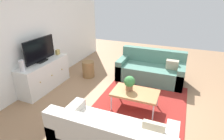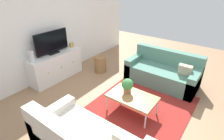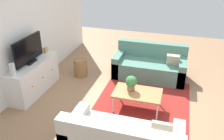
{
  "view_description": "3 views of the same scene",
  "coord_description": "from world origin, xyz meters",
  "px_view_note": "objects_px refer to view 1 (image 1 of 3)",
  "views": [
    {
      "loc": [
        -3.29,
        -0.86,
        2.32
      ],
      "look_at": [
        0.0,
        0.48,
        0.77
      ],
      "focal_mm": 29.52,
      "sensor_mm": 36.0,
      "label": 1
    },
    {
      "loc": [
        -2.59,
        -1.44,
        2.44
      ],
      "look_at": [
        0.0,
        0.48,
        0.77
      ],
      "focal_mm": 28.55,
      "sensor_mm": 36.0,
      "label": 2
    },
    {
      "loc": [
        -4.0,
        -0.72,
        2.87
      ],
      "look_at": [
        0.0,
        0.48,
        0.77
      ],
      "focal_mm": 37.92,
      "sensor_mm": 36.0,
      "label": 3
    }
  ],
  "objects_px": {
    "flat_screen_tv": "(40,50)",
    "mantel_clock": "(58,52)",
    "couch_right_side": "(151,70)",
    "tv_console": "(45,75)",
    "potted_plant": "(129,83)",
    "coffee_table": "(135,93)",
    "glass_vase": "(22,66)",
    "wicker_basket": "(88,69)"
  },
  "relations": [
    {
      "from": "glass_vase",
      "to": "wicker_basket",
      "type": "distance_m",
      "value": 1.84
    },
    {
      "from": "potted_plant",
      "to": "glass_vase",
      "type": "xyz_separation_m",
      "value": [
        -0.63,
        2.2,
        0.28
      ]
    },
    {
      "from": "tv_console",
      "to": "coffee_table",
      "type": "bearing_deg",
      "value": -90.11
    },
    {
      "from": "potted_plant",
      "to": "tv_console",
      "type": "xyz_separation_m",
      "value": [
        -0.04,
        2.2,
        -0.21
      ]
    },
    {
      "from": "couch_right_side",
      "to": "flat_screen_tv",
      "type": "distance_m",
      "value": 2.92
    },
    {
      "from": "coffee_table",
      "to": "flat_screen_tv",
      "type": "bearing_deg",
      "value": 89.89
    },
    {
      "from": "flat_screen_tv",
      "to": "mantel_clock",
      "type": "height_order",
      "value": "flat_screen_tv"
    },
    {
      "from": "tv_console",
      "to": "couch_right_side",
      "type": "bearing_deg",
      "value": -57.67
    },
    {
      "from": "coffee_table",
      "to": "glass_vase",
      "type": "height_order",
      "value": "glass_vase"
    },
    {
      "from": "flat_screen_tv",
      "to": "wicker_basket",
      "type": "relative_size",
      "value": 2.03
    },
    {
      "from": "couch_right_side",
      "to": "tv_console",
      "type": "xyz_separation_m",
      "value": [
        -1.5,
        2.37,
        0.08
      ]
    },
    {
      "from": "couch_right_side",
      "to": "tv_console",
      "type": "relative_size",
      "value": 1.22
    },
    {
      "from": "coffee_table",
      "to": "mantel_clock",
      "type": "height_order",
      "value": "mantel_clock"
    },
    {
      "from": "potted_plant",
      "to": "tv_console",
      "type": "height_order",
      "value": "tv_console"
    },
    {
      "from": "couch_right_side",
      "to": "wicker_basket",
      "type": "distance_m",
      "value": 1.77
    },
    {
      "from": "wicker_basket",
      "to": "mantel_clock",
      "type": "bearing_deg",
      "value": 120.99
    },
    {
      "from": "tv_console",
      "to": "glass_vase",
      "type": "relative_size",
      "value": 5.8
    },
    {
      "from": "couch_right_side",
      "to": "coffee_table",
      "type": "xyz_separation_m",
      "value": [
        -1.51,
        0.03,
        0.08
      ]
    },
    {
      "from": "potted_plant",
      "to": "mantel_clock",
      "type": "relative_size",
      "value": 2.39
    },
    {
      "from": "couch_right_side",
      "to": "coffee_table",
      "type": "distance_m",
      "value": 1.51
    },
    {
      "from": "potted_plant",
      "to": "mantel_clock",
      "type": "xyz_separation_m",
      "value": [
        0.56,
        2.2,
        0.22
      ]
    },
    {
      "from": "coffee_table",
      "to": "tv_console",
      "type": "relative_size",
      "value": 0.66
    },
    {
      "from": "flat_screen_tv",
      "to": "mantel_clock",
      "type": "relative_size",
      "value": 7.14
    },
    {
      "from": "tv_console",
      "to": "mantel_clock",
      "type": "relative_size",
      "value": 11.02
    },
    {
      "from": "coffee_table",
      "to": "tv_console",
      "type": "xyz_separation_m",
      "value": [
        0.0,
        2.34,
        -0.0
      ]
    },
    {
      "from": "tv_console",
      "to": "wicker_basket",
      "type": "distance_m",
      "value": 1.22
    },
    {
      "from": "glass_vase",
      "to": "mantel_clock",
      "type": "bearing_deg",
      "value": 0.0
    },
    {
      "from": "potted_plant",
      "to": "wicker_basket",
      "type": "distance_m",
      "value": 1.83
    },
    {
      "from": "couch_right_side",
      "to": "potted_plant",
      "type": "relative_size",
      "value": 5.63
    },
    {
      "from": "coffee_table",
      "to": "glass_vase",
      "type": "xyz_separation_m",
      "value": [
        -0.59,
        2.34,
        0.48
      ]
    },
    {
      "from": "wicker_basket",
      "to": "glass_vase",
      "type": "bearing_deg",
      "value": 157.01
    },
    {
      "from": "couch_right_side",
      "to": "potted_plant",
      "type": "bearing_deg",
      "value": 173.06
    },
    {
      "from": "couch_right_side",
      "to": "coffee_table",
      "type": "height_order",
      "value": "couch_right_side"
    },
    {
      "from": "couch_right_side",
      "to": "mantel_clock",
      "type": "relative_size",
      "value": 13.48
    },
    {
      "from": "coffee_table",
      "to": "wicker_basket",
      "type": "distance_m",
      "value": 1.95
    },
    {
      "from": "couch_right_side",
      "to": "glass_vase",
      "type": "distance_m",
      "value": 3.22
    },
    {
      "from": "mantel_clock",
      "to": "wicker_basket",
      "type": "xyz_separation_m",
      "value": [
        0.41,
        -0.68,
        -0.55
      ]
    },
    {
      "from": "tv_console",
      "to": "flat_screen_tv",
      "type": "xyz_separation_m",
      "value": [
        0.0,
        0.02,
        0.65
      ]
    },
    {
      "from": "tv_console",
      "to": "glass_vase",
      "type": "bearing_deg",
      "value": 180.0
    },
    {
      "from": "potted_plant",
      "to": "flat_screen_tv",
      "type": "height_order",
      "value": "flat_screen_tv"
    },
    {
      "from": "potted_plant",
      "to": "mantel_clock",
      "type": "height_order",
      "value": "mantel_clock"
    },
    {
      "from": "couch_right_side",
      "to": "wicker_basket",
      "type": "xyz_separation_m",
      "value": [
        -0.5,
        1.7,
        -0.05
      ]
    }
  ]
}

